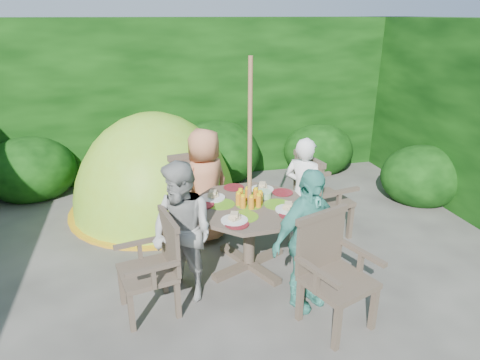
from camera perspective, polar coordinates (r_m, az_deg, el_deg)
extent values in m
plane|color=#413E3A|center=(4.12, -2.60, -16.97)|extent=(60.00, 60.00, 0.00)
cube|color=black|center=(7.32, -9.08, 10.82)|extent=(9.00, 1.00, 2.50)
cylinder|color=#42362B|center=(4.55, 1.22, -7.71)|extent=(0.12, 0.12, 0.69)
cube|color=#42362B|center=(4.71, 1.19, -11.08)|extent=(0.88, 0.48, 0.06)
cube|color=#42362B|center=(4.71, 1.19, -11.08)|extent=(0.48, 0.88, 0.06)
cylinder|color=#42362B|center=(4.38, 1.25, -3.51)|extent=(1.68, 1.68, 0.04)
cylinder|color=#5DA21B|center=(4.11, 0.49, -4.89)|extent=(0.29, 0.29, 0.00)
cylinder|color=#5DA21B|center=(4.38, 5.05, -3.25)|extent=(0.29, 0.29, 0.00)
cylinder|color=#5DA21B|center=(4.38, -2.55, -3.22)|extent=(0.29, 0.29, 0.00)
cylinder|color=#5DA21B|center=(4.63, 1.93, -1.78)|extent=(0.29, 0.29, 0.00)
cylinder|color=#5DA21B|center=(4.37, 1.26, -3.24)|extent=(0.29, 0.29, 0.00)
cylinder|color=white|center=(4.72, 2.96, -1.23)|extent=(0.25, 0.25, 0.01)
cylinder|color=white|center=(4.51, -3.62, -2.36)|extent=(0.25, 0.25, 0.01)
cylinder|color=white|center=(4.02, -0.75, -5.39)|extent=(0.25, 0.25, 0.01)
cylinder|color=white|center=(4.26, 6.43, -3.95)|extent=(0.25, 0.25, 0.01)
cylinder|color=red|center=(4.66, 5.69, -1.65)|extent=(0.22, 0.22, 0.01)
cylinder|color=red|center=(4.77, -0.84, -0.97)|extent=(0.22, 0.22, 0.01)
cylinder|color=red|center=(4.36, -4.91, -3.27)|extent=(0.22, 0.22, 0.01)
cylinder|color=red|center=(3.96, -0.41, -5.87)|extent=(0.22, 0.22, 0.01)
cylinder|color=red|center=(4.16, 6.75, -4.61)|extent=(0.22, 0.22, 0.01)
cylinder|color=green|center=(4.53, 3.03, -1.91)|extent=(0.18, 0.18, 0.06)
cylinder|color=#8C5F38|center=(4.23, 1.30, 1.24)|extent=(0.06, 0.06, 2.20)
cube|color=#42362B|center=(5.26, 11.16, -2.63)|extent=(0.62, 0.64, 0.05)
cube|color=#42362B|center=(5.32, 14.48, -5.39)|extent=(0.06, 0.06, 0.44)
cube|color=#42362B|center=(5.65, 11.57, -3.51)|extent=(0.06, 0.06, 0.44)
cube|color=#42362B|center=(5.06, 10.33, -6.47)|extent=(0.06, 0.06, 0.44)
cube|color=#42362B|center=(5.41, 7.55, -4.42)|extent=(0.06, 0.06, 0.44)
cube|color=#42362B|center=(5.01, 9.03, -0.17)|extent=(0.14, 0.55, 0.53)
cube|color=#42362B|center=(4.97, 13.15, -1.56)|extent=(0.53, 0.15, 0.04)
cube|color=#42362B|center=(5.38, 9.65, 0.49)|extent=(0.53, 0.15, 0.04)
cube|color=#42362B|center=(3.97, -12.26, -12.04)|extent=(0.55, 0.57, 0.05)
cube|color=#42362B|center=(4.23, -15.50, -13.47)|extent=(0.06, 0.06, 0.39)
cube|color=#42362B|center=(3.90, -14.29, -16.68)|extent=(0.06, 0.06, 0.39)
cube|color=#42362B|center=(4.29, -10.03, -12.38)|extent=(0.06, 0.06, 0.39)
cube|color=#42362B|center=(3.97, -8.31, -15.42)|extent=(0.06, 0.06, 0.39)
cube|color=#42362B|center=(3.89, -9.34, -8.28)|extent=(0.14, 0.48, 0.47)
cube|color=#42362B|center=(4.08, -13.31, -8.11)|extent=(0.46, 0.14, 0.04)
cube|color=#42362B|center=(3.67, -11.55, -11.54)|extent=(0.46, 0.14, 0.04)
cube|color=#42362B|center=(5.36, -6.88, -1.76)|extent=(0.65, 0.64, 0.05)
cube|color=#42362B|center=(5.73, -5.25, -2.72)|extent=(0.06, 0.06, 0.45)
cube|color=#42362B|center=(5.61, -9.84, -3.51)|extent=(0.06, 0.06, 0.45)
cube|color=#42362B|center=(5.32, -3.53, -4.63)|extent=(0.06, 0.06, 0.45)
cube|color=#42362B|center=(5.19, -8.45, -5.54)|extent=(0.06, 0.06, 0.45)
cube|color=#42362B|center=(5.02, -6.11, 0.24)|extent=(0.56, 0.15, 0.54)
cube|color=#42362B|center=(5.36, -4.13, 0.84)|extent=(0.15, 0.54, 0.04)
cube|color=#42362B|center=(5.21, -9.92, -0.06)|extent=(0.15, 0.54, 0.04)
cube|color=#42362B|center=(3.81, 12.98, -13.13)|extent=(0.67, 0.65, 0.05)
cube|color=#42362B|center=(3.69, 12.79, -18.70)|extent=(0.06, 0.06, 0.42)
cube|color=#42362B|center=(3.97, 17.40, -15.99)|extent=(0.06, 0.06, 0.42)
cube|color=#42362B|center=(3.93, 7.98, -15.50)|extent=(0.06, 0.06, 0.42)
cube|color=#42362B|center=(4.19, 12.63, -13.23)|extent=(0.06, 0.06, 0.42)
cube|color=#42362B|center=(3.81, 10.67, -8.15)|extent=(0.50, 0.22, 0.50)
cube|color=#42362B|center=(3.54, 10.26, -11.93)|extent=(0.22, 0.49, 0.04)
cube|color=#42362B|center=(3.88, 15.93, -9.27)|extent=(0.22, 0.49, 0.04)
imported|color=white|center=(4.91, 8.43, -1.71)|extent=(0.55, 0.56, 1.30)
imported|color=#A3A39E|center=(3.98, -7.69, -7.02)|extent=(0.81, 0.83, 1.35)
imported|color=#CE7D55|center=(4.98, -4.66, -0.81)|extent=(0.79, 0.71, 1.36)
imported|color=#4CB19E|center=(3.89, 8.90, -7.93)|extent=(0.85, 0.61, 1.34)
ellipsoid|color=#97C926|center=(6.14, -10.97, -3.67)|extent=(2.81, 2.81, 2.71)
ellipsoid|color=black|center=(5.50, -7.99, -6.54)|extent=(0.85, 0.62, 0.93)
cylinder|color=gold|center=(6.13, -10.98, -3.53)|extent=(2.37, 2.37, 0.03)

